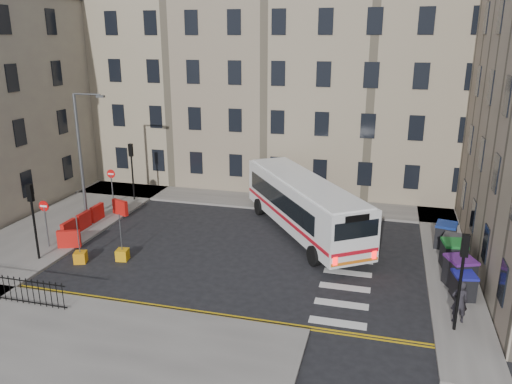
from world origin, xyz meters
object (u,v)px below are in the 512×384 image
at_px(wheelie_bin_c, 453,255).
at_px(pedestrian, 460,302).
at_px(bus, 304,204).
at_px(wheelie_bin_b, 459,272).
at_px(wheelie_bin_a, 463,285).
at_px(wheelie_bin_e, 446,235).
at_px(streetlamp, 80,156).
at_px(wheelie_bin_d, 453,248).
at_px(bollard_yellow, 123,255).
at_px(bollard_chevron, 81,257).

distance_m(wheelie_bin_c, pedestrian, 5.35).
xyz_separation_m(bus, wheelie_bin_b, (8.27, -5.08, -1.02)).
xyz_separation_m(wheelie_bin_a, wheelie_bin_e, (-0.24, 5.88, 0.10)).
relative_size(bus, wheelie_bin_c, 8.12).
xyz_separation_m(wheelie_bin_b, wheelie_bin_e, (-0.19, 4.78, -0.03)).
distance_m(streetlamp, wheelie_bin_c, 22.42).
bearing_deg(wheelie_bin_a, wheelie_bin_c, 80.84).
distance_m(wheelie_bin_d, bollard_yellow, 17.46).
bearing_deg(wheelie_bin_c, wheelie_bin_d, 77.67).
relative_size(streetlamp, bollard_yellow, 13.57).
distance_m(wheelie_bin_a, pedestrian, 2.25).
relative_size(bus, wheelie_bin_e, 7.94).
bearing_deg(wheelie_bin_c, wheelie_bin_e, 84.70).
bearing_deg(bus, streetlamp, 151.66).
relative_size(wheelie_bin_c, pedestrian, 0.77).
height_order(wheelie_bin_b, wheelie_bin_c, wheelie_bin_b).
height_order(wheelie_bin_e, bollard_chevron, wheelie_bin_e).
relative_size(wheelie_bin_a, wheelie_bin_d, 0.86).
xyz_separation_m(streetlamp, wheelie_bin_a, (22.22, -4.67, -3.59)).
distance_m(wheelie_bin_e, pedestrian, 8.07).
distance_m(wheelie_bin_c, bollard_yellow, 17.18).
xyz_separation_m(wheelie_bin_a, wheelie_bin_d, (-0.04, 4.13, 0.08)).
bearing_deg(wheelie_bin_c, wheelie_bin_a, -95.60).
bearing_deg(pedestrian, bollard_chevron, -12.33).
xyz_separation_m(wheelie_bin_e, bollard_yellow, (-16.75, -5.95, -0.55)).
distance_m(bus, pedestrian, 11.52).
xyz_separation_m(wheelie_bin_a, wheelie_bin_c, (-0.12, 3.15, 0.11)).
relative_size(streetlamp, wheelie_bin_e, 5.62).
bearing_deg(wheelie_bin_e, bollard_yellow, -148.63).
bearing_deg(wheelie_bin_b, wheelie_bin_d, 67.61).
bearing_deg(wheelie_bin_e, wheelie_bin_a, -75.84).
height_order(streetlamp, bus, streetlamp).
bearing_deg(wheelie_bin_b, wheelie_bin_c, 69.68).
bearing_deg(bus, pedestrian, -81.19).
xyz_separation_m(streetlamp, wheelie_bin_e, (21.98, 1.21, -3.49)).
xyz_separation_m(wheelie_bin_e, pedestrian, (-0.20, -8.06, 0.23)).
bearing_deg(wheelie_bin_c, bollard_yellow, -176.98).
height_order(wheelie_bin_c, pedestrian, pedestrian).
xyz_separation_m(streetlamp, wheelie_bin_b, (22.17, -3.57, -3.46)).
distance_m(pedestrian, bollard_chevron, 18.59).
height_order(wheelie_bin_d, bollard_yellow, wheelie_bin_d).
height_order(bus, wheelie_bin_a, bus).
relative_size(wheelie_bin_b, bollard_chevron, 2.75).
relative_size(wheelie_bin_a, wheelie_bin_b, 0.75).
distance_m(bollard_yellow, bollard_chevron, 2.16).
bearing_deg(wheelie_bin_d, streetlamp, -167.16).
bearing_deg(streetlamp, wheelie_bin_c, -3.93).
bearing_deg(wheelie_bin_b, wheelie_bin_e, 70.02).
height_order(bus, wheelie_bin_b, bus).
distance_m(streetlamp, wheelie_bin_b, 22.72).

